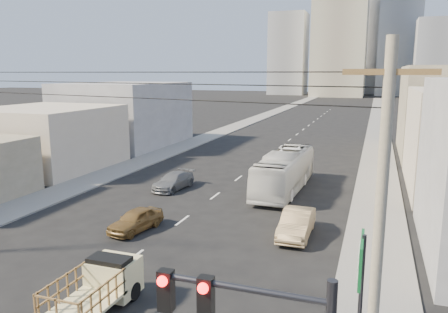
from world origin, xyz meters
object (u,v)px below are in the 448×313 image
Objects in this scene: flatbed_pickup at (98,285)px; green_sign at (360,278)px; sedan_tan at (297,223)px; sedan_grey at (173,181)px; sedan_brown at (136,220)px; utility_pole at (376,269)px; city_bus at (285,171)px.

green_sign reaches higher than flatbed_pickup.
sedan_tan is 1.03× the size of sedan_grey.
sedan_tan is 0.93× the size of green_sign.
green_sign is (13.02, -9.94, 3.09)m from sedan_brown.
utility_pole is (13.35, -12.44, 4.53)m from sedan_brown.
city_bus is at bearing 106.56° from green_sign.
flatbed_pickup is 20.48m from city_bus.
green_sign is at bearing 97.67° from utility_pole.
utility_pole is (0.34, -2.50, 1.44)m from green_sign.
sedan_tan reaches higher than sedan_grey.
green_sign is (3.82, -12.21, 2.98)m from sedan_tan.
sedan_grey is at bearing 125.25° from utility_pole.
sedan_grey is at bearing 127.99° from green_sign.
utility_pole reaches higher than sedan_tan.
sedan_brown is 9.48m from sedan_tan.
flatbed_pickup is 8.98m from sedan_brown.
utility_pole reaches higher than city_bus.
sedan_tan is 0.46× the size of utility_pole.
utility_pole is (4.15, -14.71, 4.42)m from sedan_tan.
utility_pole is at bearing -48.02° from sedan_grey.
green_sign is (15.07, -19.29, 3.09)m from sedan_grey.
green_sign is at bearing -45.28° from sedan_grey.
flatbed_pickup reaches higher than sedan_grey.
utility_pole reaches higher than sedan_grey.
flatbed_pickup is 0.44× the size of utility_pole.
flatbed_pickup is at bearing -58.10° from sedan_brown.
sedan_tan is at bearing -25.45° from sedan_grey.
sedan_brown is at bearing 137.02° from utility_pole.
sedan_grey is 0.90× the size of green_sign.
sedan_tan is 13.14m from green_sign.
flatbed_pickup is 18.49m from sedan_grey.
city_bus is 22.84m from green_sign.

